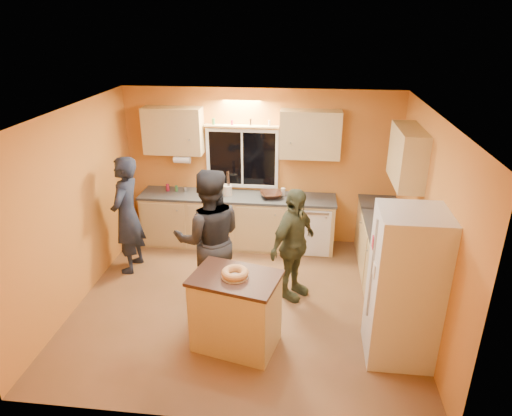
# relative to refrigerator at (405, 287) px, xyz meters

# --- Properties ---
(ground) EXTENTS (4.50, 4.50, 0.00)m
(ground) POSITION_rel_refrigerator_xyz_m (-1.89, 0.80, -0.90)
(ground) COLOR brown
(ground) RESTS_ON ground
(room_shell) EXTENTS (4.54, 4.04, 2.61)m
(room_shell) POSITION_rel_refrigerator_xyz_m (-1.77, 1.21, 0.72)
(room_shell) COLOR #C87833
(room_shell) RESTS_ON ground
(back_counter) EXTENTS (4.23, 0.62, 0.90)m
(back_counter) POSITION_rel_refrigerator_xyz_m (-1.88, 2.50, -0.45)
(back_counter) COLOR tan
(back_counter) RESTS_ON ground
(right_counter) EXTENTS (0.62, 1.84, 0.90)m
(right_counter) POSITION_rel_refrigerator_xyz_m (0.06, 1.30, -0.45)
(right_counter) COLOR tan
(right_counter) RESTS_ON ground
(refrigerator) EXTENTS (0.72, 0.70, 1.80)m
(refrigerator) POSITION_rel_refrigerator_xyz_m (0.00, 0.00, 0.00)
(refrigerator) COLOR silver
(refrigerator) RESTS_ON ground
(island) EXTENTS (1.10, 0.87, 0.94)m
(island) POSITION_rel_refrigerator_xyz_m (-1.87, -0.06, -0.42)
(island) COLOR tan
(island) RESTS_ON ground
(bundt_pastry) EXTENTS (0.31, 0.31, 0.09)m
(bundt_pastry) POSITION_rel_refrigerator_xyz_m (-1.87, -0.06, 0.09)
(bundt_pastry) COLOR #B38449
(bundt_pastry) RESTS_ON island
(person_left) EXTENTS (0.46, 0.68, 1.80)m
(person_left) POSITION_rel_refrigerator_xyz_m (-3.75, 1.52, 0.00)
(person_left) COLOR black
(person_left) RESTS_ON ground
(person_center) EXTENTS (1.08, 0.93, 1.91)m
(person_center) POSITION_rel_refrigerator_xyz_m (-2.35, 0.79, 0.06)
(person_center) COLOR black
(person_center) RESTS_ON ground
(person_right) EXTENTS (0.83, 1.00, 1.60)m
(person_right) POSITION_rel_refrigerator_xyz_m (-1.26, 1.05, -0.10)
(person_right) COLOR #2F3522
(person_right) RESTS_ON ground
(mixing_bowl) EXTENTS (0.43, 0.43, 0.09)m
(mixing_bowl) POSITION_rel_refrigerator_xyz_m (-1.68, 2.49, 0.04)
(mixing_bowl) COLOR black
(mixing_bowl) RESTS_ON back_counter
(utensil_crock) EXTENTS (0.14, 0.14, 0.17)m
(utensil_crock) POSITION_rel_refrigerator_xyz_m (-2.40, 2.49, 0.09)
(utensil_crock) COLOR beige
(utensil_crock) RESTS_ON back_counter
(potted_plant) EXTENTS (0.29, 0.26, 0.31)m
(potted_plant) POSITION_rel_refrigerator_xyz_m (-0.02, 0.51, 0.15)
(potted_plant) COLOR gray
(potted_plant) RESTS_ON right_counter
(red_box) EXTENTS (0.19, 0.17, 0.07)m
(red_box) POSITION_rel_refrigerator_xyz_m (0.04, 2.10, 0.04)
(red_box) COLOR maroon
(red_box) RESTS_ON right_counter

